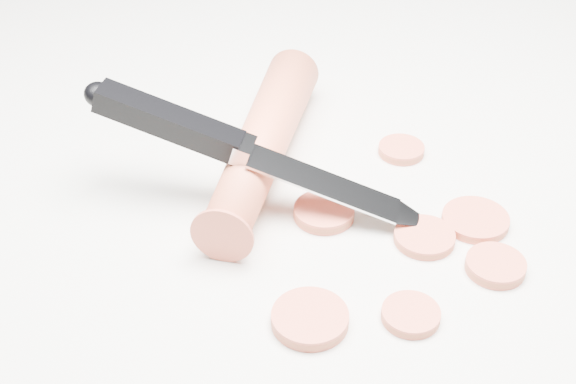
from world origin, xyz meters
TOP-DOWN VIEW (x-y plane):
  - ground at (0.00, 0.00)m, footprint 2.40×2.40m
  - carrot at (-0.02, 0.05)m, footprint 0.17×0.14m
  - carrot_slice_0 at (-0.04, -0.11)m, footprint 0.03×0.03m
  - carrot_slice_1 at (-0.02, -0.02)m, footprint 0.04×0.04m
  - carrot_slice_2 at (0.04, -0.08)m, footprint 0.04×0.04m
  - carrot_slice_3 at (0.02, -0.11)m, footprint 0.03×0.03m
  - carrot_slice_4 at (0.06, 0.00)m, footprint 0.03×0.03m
  - carrot_slice_5 at (-0.09, -0.08)m, footprint 0.04×0.04m
  - carrot_slice_6 at (0.01, -0.07)m, footprint 0.04×0.04m
  - kitchen_knife at (-0.04, 0.02)m, footprint 0.15×0.19m

SIDE VIEW (x-z plane):
  - ground at x=0.00m, z-range 0.00..0.00m
  - carrot_slice_2 at x=0.04m, z-range 0.00..0.01m
  - carrot_slice_6 at x=0.01m, z-range 0.00..0.01m
  - carrot_slice_0 at x=-0.04m, z-range 0.00..0.01m
  - carrot_slice_4 at x=0.06m, z-range 0.00..0.01m
  - carrot_slice_3 at x=0.02m, z-range 0.00..0.01m
  - carrot_slice_1 at x=-0.02m, z-range 0.00..0.01m
  - carrot_slice_5 at x=-0.09m, z-range 0.00..0.01m
  - carrot at x=-0.02m, z-range 0.00..0.03m
  - kitchen_knife at x=-0.04m, z-range 0.00..0.07m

